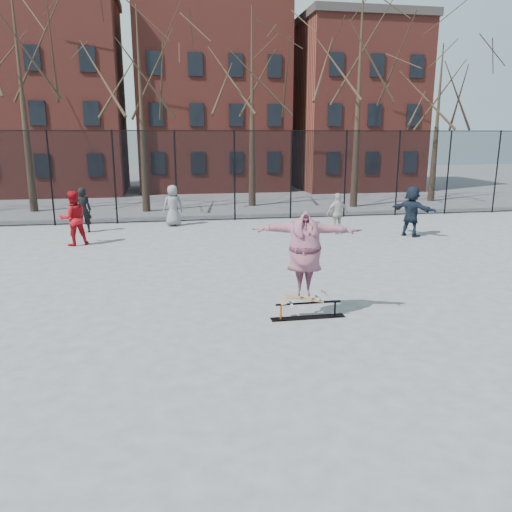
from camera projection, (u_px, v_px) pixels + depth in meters
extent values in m
plane|color=#5C5C61|center=(263.00, 327.00, 10.11)|extent=(100.00, 100.00, 0.00)
cube|color=black|center=(308.00, 317.00, 10.65)|extent=(1.61, 0.25, 0.01)
cylinder|color=#DB490C|center=(281.00, 312.00, 10.51)|extent=(0.04, 0.04, 0.33)
cylinder|color=black|center=(335.00, 309.00, 10.71)|extent=(0.04, 0.04, 0.33)
cylinder|color=black|center=(308.00, 303.00, 10.57)|extent=(1.42, 0.05, 0.05)
imported|color=#543585|center=(305.00, 257.00, 10.31)|extent=(2.27, 1.09, 1.78)
imported|color=black|center=(83.00, 210.00, 19.68)|extent=(0.71, 0.53, 1.79)
imported|color=#B10F17|center=(73.00, 218.00, 17.39)|extent=(1.13, 1.02, 1.91)
imported|color=#B9B5AB|center=(337.00, 213.00, 19.46)|extent=(0.99, 0.54, 1.60)
imported|color=black|center=(412.00, 211.00, 18.95)|extent=(1.49, 1.79, 1.92)
imported|color=slate|center=(173.00, 206.00, 21.11)|extent=(0.94, 0.71, 1.74)
cylinder|color=black|center=(51.00, 178.00, 20.94)|extent=(0.07, 0.07, 4.00)
cylinder|color=black|center=(114.00, 178.00, 21.38)|extent=(0.07, 0.07, 4.00)
cylinder|color=black|center=(176.00, 177.00, 21.83)|extent=(0.07, 0.07, 4.00)
cylinder|color=black|center=(235.00, 176.00, 22.27)|extent=(0.07, 0.07, 4.00)
cylinder|color=black|center=(291.00, 175.00, 22.72)|extent=(0.07, 0.07, 4.00)
cylinder|color=black|center=(345.00, 174.00, 23.16)|extent=(0.07, 0.07, 4.00)
cylinder|color=black|center=(398.00, 173.00, 23.61)|extent=(0.07, 0.07, 4.00)
cylinder|color=black|center=(448.00, 173.00, 24.05)|extent=(0.07, 0.07, 4.00)
cylinder|color=black|center=(497.00, 172.00, 24.50)|extent=(0.07, 0.07, 4.00)
cube|color=black|center=(208.00, 176.00, 22.07)|extent=(34.00, 0.01, 4.00)
cylinder|color=black|center=(207.00, 131.00, 21.60)|extent=(34.00, 0.04, 0.04)
cone|color=black|center=(31.00, 165.00, 25.12)|extent=(0.40, 0.40, 4.62)
cone|color=black|center=(141.00, 165.00, 24.82)|extent=(0.40, 0.40, 4.62)
cone|color=black|center=(246.00, 163.00, 27.01)|extent=(0.40, 0.40, 4.62)
cone|color=black|center=(351.00, 163.00, 26.71)|extent=(0.40, 0.40, 4.62)
cone|color=black|center=(433.00, 161.00, 28.89)|extent=(0.40, 0.40, 4.62)
cube|color=maroon|center=(49.00, 99.00, 32.00)|extent=(9.00, 7.00, 12.00)
cube|color=maroon|center=(212.00, 93.00, 33.68)|extent=(10.00, 7.00, 13.00)
cube|color=maroon|center=(352.00, 110.00, 35.63)|extent=(8.00, 7.00, 11.00)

